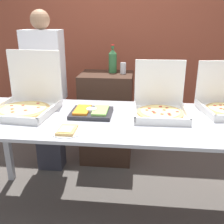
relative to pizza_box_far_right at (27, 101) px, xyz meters
The scene contains 11 objects.
ground_plane 1.25m from the pizza_box_far_right, ahead, with size 16.00×16.00×0.00m, color #514C47.
brick_wall_behind 1.80m from the pizza_box_far_right, 65.24° to the left, with size 10.00×0.06×2.80m.
buffet_table 0.77m from the pizza_box_far_right, ahead, with size 2.39×0.91×0.91m.
pizza_box_far_right is the anchor object (origin of this frame).
pizza_box_near_right 1.12m from the pizza_box_far_right, ahead, with size 0.43×0.44×0.42m.
paper_plate_front_right 0.62m from the pizza_box_far_right, 41.75° to the right, with size 0.22×0.22×0.03m.
veggie_tray 0.57m from the pizza_box_far_right, ahead, with size 0.33×0.28×0.05m.
sideboard_podium 1.15m from the pizza_box_far_right, 57.21° to the left, with size 0.59×0.49×1.07m.
soda_bottle 1.17m from the pizza_box_far_right, 56.63° to the left, with size 0.09×0.09×0.31m.
soda_can_silver 1.19m from the pizza_box_far_right, 50.16° to the left, with size 0.07×0.07×0.12m.
person_guest_cap 0.61m from the pizza_box_far_right, 94.53° to the left, with size 0.40×0.22×1.74m.
Camera 1 is at (0.20, -1.92, 1.66)m, focal length 42.00 mm.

